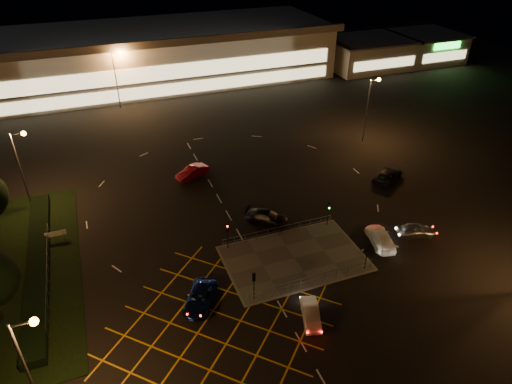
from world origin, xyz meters
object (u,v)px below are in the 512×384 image
object	(u,v)px
car_queue_white	(311,314)
car_right_silver	(416,230)
signal_ne	(329,209)
car_left_blue	(200,298)
car_east_grey	(388,175)
signal_se	(367,251)
car_approach_white	(381,238)
signal_nw	(227,231)
car_circ_red	(192,172)
signal_sw	(254,281)
car_far_dkgrey	(267,217)

from	to	relation	value
car_queue_white	car_right_silver	distance (m)	17.90
car_right_silver	signal_ne	bearing A→B (deg)	76.65
car_left_blue	car_east_grey	size ratio (longest dim) A/B	0.92
signal_se	signal_ne	bearing A→B (deg)	-90.00
signal_se	car_approach_white	xyz separation A→B (m)	(3.86, 3.06, -1.60)
signal_nw	car_right_silver	size ratio (longest dim) A/B	0.73
car_circ_red	signal_ne	bearing A→B (deg)	10.67
car_east_grey	car_circ_red	bearing A→B (deg)	33.54
signal_se	car_right_silver	xyz separation A→B (m)	(8.40, 2.84, -1.63)
signal_ne	car_approach_white	size ratio (longest dim) A/B	0.60
car_approach_white	car_east_grey	bearing A→B (deg)	-113.93
signal_ne	car_queue_white	world-z (taller)	signal_ne
signal_se	car_queue_white	size ratio (longest dim) A/B	0.78
signal_ne	car_left_blue	distance (m)	18.19
signal_sw	signal_ne	world-z (taller)	same
signal_se	signal_ne	world-z (taller)	same
signal_se	car_circ_red	world-z (taller)	signal_se
car_circ_red	car_right_silver	bearing A→B (deg)	18.07
signal_se	car_right_silver	distance (m)	9.02
car_queue_white	car_far_dkgrey	world-z (taller)	car_far_dkgrey
car_approach_white	car_left_blue	bearing A→B (deg)	18.46
signal_sw	car_approach_white	world-z (taller)	signal_sw
car_circ_red	car_east_grey	bearing A→B (deg)	42.61
car_far_dkgrey	car_approach_white	distance (m)	12.84
signal_ne	car_far_dkgrey	xyz separation A→B (m)	(-6.23, 3.01, -1.61)
car_left_blue	car_right_silver	bearing A→B (deg)	32.95
signal_nw	car_east_grey	size ratio (longest dim) A/B	0.58
car_far_dkgrey	car_approach_white	world-z (taller)	car_approach_white
car_right_silver	car_left_blue	bearing A→B (deg)	111.64
car_approach_white	car_queue_white	bearing A→B (deg)	44.23
car_circ_red	car_approach_white	size ratio (longest dim) A/B	0.90
signal_sw	car_far_dkgrey	bearing A→B (deg)	-117.69
car_approach_white	signal_se	bearing A→B (deg)	52.00
signal_se	car_circ_red	distance (m)	27.20
car_east_grey	car_left_blue	bearing A→B (deg)	79.90
car_queue_white	car_circ_red	size ratio (longest dim) A/B	0.85
signal_ne	car_circ_red	bearing A→B (deg)	125.73
car_right_silver	car_circ_red	world-z (taller)	car_circ_red
signal_nw	car_circ_red	world-z (taller)	signal_nw
car_queue_white	car_left_blue	xyz separation A→B (m)	(-8.70, 5.34, 0.03)
car_left_blue	car_approach_white	xyz separation A→B (m)	(20.69, 1.77, 0.07)
signal_nw	car_circ_red	xyz separation A→B (m)	(0.17, 16.45, -1.59)
signal_sw	car_right_silver	bearing A→B (deg)	-172.08
signal_sw	signal_se	distance (m)	12.00
signal_se	car_circ_red	xyz separation A→B (m)	(-11.83, 24.44, -1.59)
car_queue_white	car_far_dkgrey	xyz separation A→B (m)	(1.89, 15.03, 0.09)
car_right_silver	signal_se	bearing A→B (deg)	126.81
car_far_dkgrey	car_east_grey	bearing A→B (deg)	-40.47
car_far_dkgrey	car_left_blue	bearing A→B (deg)	171.68
car_right_silver	car_queue_white	bearing A→B (deg)	130.74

